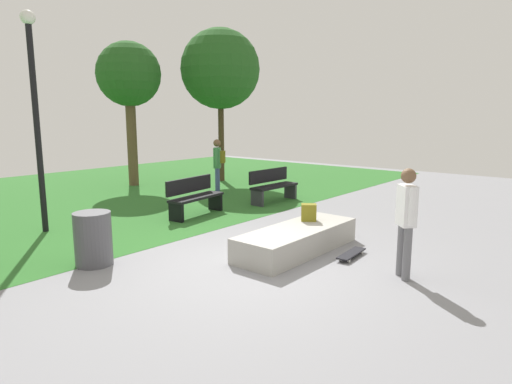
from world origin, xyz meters
The scene contains 13 objects.
ground_plane centered at (0.00, 0.00, 0.00)m, with size 28.00×28.00×0.00m, color gray.
grass_lawn centered at (0.00, 8.05, 0.00)m, with size 26.60×11.90×0.01m, color #2D6B28.
concrete_ledge centered at (1.19, -0.05, 0.22)m, with size 2.63×0.92×0.43m, color #A8A59E.
backpack_on_ledge centered at (1.75, 0.08, 0.59)m, with size 0.28×0.20×0.32m, color olive.
skater_performing_trick centered at (1.13, -2.01, 0.96)m, with size 0.37×0.37×1.65m.
skateboard_by_ledge centered at (1.51, -0.96, 0.06)m, with size 0.81×0.26×0.08m.
park_bench_near_path centered at (1.97, 3.49, 0.48)m, with size 1.65×0.69×0.91m.
park_bench_center_lawn centered at (4.52, 3.07, 0.48)m, with size 1.61×0.51×0.91m.
tree_slender_maple centered at (3.79, 8.59, 3.67)m, with size 2.13×2.13×4.81m.
tree_broad_elm centered at (6.48, 6.97, 3.99)m, with size 2.81×2.81×5.42m.
lamp_post centered at (-1.05, 4.76, 2.66)m, with size 0.28×0.28×4.40m.
trash_bin centered at (-1.51, 2.07, 0.43)m, with size 0.59×0.59×0.87m, color #4C4C51.
pedestrian_with_backpack centered at (4.38, 5.07, 1.01)m, with size 0.44×0.45×1.68m.
Camera 1 is at (-5.10, -4.34, 2.40)m, focal length 30.95 mm.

